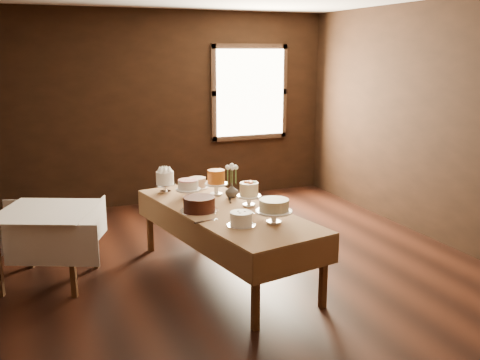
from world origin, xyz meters
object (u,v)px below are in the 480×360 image
cake_lattice (188,190)px  cake_flowers (249,195)px  cake_server_a (248,214)px  flower_vase (232,191)px  cake_caramel (216,184)px  cake_server_c (206,203)px  cake_server_e (210,220)px  cake_chocolate (199,204)px  side_table (47,219)px  display_table (226,214)px  cake_meringue (165,183)px  cake_speckled (197,183)px  cake_cream (274,212)px  cake_server_b (275,214)px  cake_server_d (230,199)px  cake_swirl (241,219)px

cake_lattice → cake_flowers: bearing=-46.3°
cake_server_a → flower_vase: size_ratio=1.61×
cake_caramel → cake_server_c: size_ratio=1.19×
cake_lattice → cake_server_e: cake_lattice is taller
cake_flowers → cake_server_c: 0.46m
cake_server_c → flower_vase: bearing=-82.7°
cake_chocolate → cake_server_e: 0.32m
side_table → display_table: bearing=-18.0°
cake_meringue → flower_vase: (0.60, -0.48, -0.04)m
cake_speckled → cake_server_c: size_ratio=1.11×
cake_caramel → cake_cream: (0.15, -1.12, -0.02)m
cake_speckled → side_table: bearing=-167.3°
cake_meringue → cake_server_b: 1.41m
cake_cream → cake_server_b: (0.12, 0.23, -0.10)m
side_table → cake_meringue: size_ratio=4.63×
cake_flowers → cake_server_e: cake_flowers is taller
cake_meringue → cake_server_a: 1.22m
display_table → flower_vase: size_ratio=16.10×
display_table → cake_server_c: 0.30m
display_table → cake_caramel: size_ratio=8.39×
side_table → cake_server_d: bearing=-6.9°
cake_flowers → cake_server_a: (-0.13, -0.28, -0.10)m
side_table → cake_server_c: size_ratio=4.78×
cake_server_a → cake_server_e: bearing=166.2°
cake_lattice → cake_meringue: bearing=117.3°
display_table → cake_server_b: cake_server_b is taller
cake_server_a → cake_flowers: bearing=46.8°
cake_server_a → cake_server_c: size_ratio=1.00×
cake_caramel → flower_vase: cake_caramel is taller
side_table → cake_lattice: bearing=-0.5°
cake_caramel → cake_swirl: bearing=-98.3°
cake_swirl → cake_server_a: (0.19, 0.28, -0.06)m
cake_meringue → cake_server_c: (0.28, -0.57, -0.11)m
display_table → cake_server_b: bearing=-42.8°
display_table → cake_server_c: (-0.11, 0.28, 0.06)m
cake_server_a → cake_server_b: (0.24, -0.08, 0.00)m
cake_meringue → cake_lattice: size_ratio=0.93×
cake_cream → cake_flowers: bearing=88.8°
cake_chocolate → cake_server_d: 0.52m
cake_lattice → cake_server_e: 0.82m
cake_caramel → cake_chocolate: size_ratio=0.77×
cake_meringue → cake_server_d: bearing=-43.6°
flower_vase → side_table: bearing=174.8°
cake_cream → cake_server_c: bearing=112.5°
cake_speckled → cake_swirl: bearing=-92.5°
cake_meringue → cake_cream: 1.55m
cake_server_d → flower_vase: flower_vase is taller
cake_speckled → cake_server_c: cake_speckled is taller
cake_server_a → flower_vase: flower_vase is taller
display_table → cake_speckled: 0.91m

